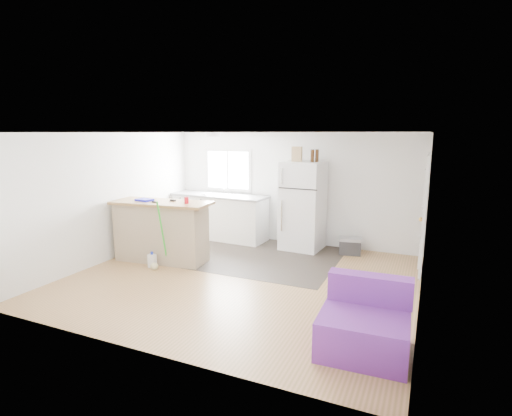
% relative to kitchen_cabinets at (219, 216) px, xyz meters
% --- Properties ---
extents(room, '(5.51, 5.01, 2.41)m').
position_rel_kitchen_cabinets_xyz_m(room, '(1.61, -2.15, 0.68)').
color(room, olive).
rests_on(room, ground).
extents(vinyl_zone, '(4.05, 2.50, 0.00)m').
position_rel_kitchen_cabinets_xyz_m(vinyl_zone, '(0.89, -0.90, -0.52)').
color(vinyl_zone, '#2F2823').
rests_on(vinyl_zone, floor).
extents(window, '(1.18, 0.06, 0.98)m').
position_rel_kitchen_cabinets_xyz_m(window, '(0.06, 0.34, 1.03)').
color(window, white).
rests_on(window, back_wall).
extents(interior_door, '(0.11, 0.92, 2.10)m').
position_rel_kitchen_cabinets_xyz_m(interior_door, '(4.34, -0.60, 0.50)').
color(interior_door, white).
rests_on(interior_door, right_wall).
extents(ceiling_fixture, '(0.30, 0.30, 0.07)m').
position_rel_kitchen_cabinets_xyz_m(ceiling_fixture, '(0.41, -0.95, 1.84)').
color(ceiling_fixture, white).
rests_on(ceiling_fixture, ceiling).
extents(kitchen_cabinets, '(2.32, 0.84, 1.31)m').
position_rel_kitchen_cabinets_xyz_m(kitchen_cabinets, '(0.00, 0.00, 0.00)').
color(kitchen_cabinets, white).
rests_on(kitchen_cabinets, floor).
extents(peninsula, '(1.92, 0.90, 1.14)m').
position_rel_kitchen_cabinets_xyz_m(peninsula, '(-0.18, -1.91, 0.06)').
color(peninsula, tan).
rests_on(peninsula, floor).
extents(refrigerator, '(0.85, 0.81, 1.82)m').
position_rel_kitchen_cabinets_xyz_m(refrigerator, '(2.00, -0.04, 0.39)').
color(refrigerator, white).
rests_on(refrigerator, floor).
extents(cooler, '(0.49, 0.38, 0.34)m').
position_rel_kitchen_cabinets_xyz_m(cooler, '(3.00, -0.05, -0.35)').
color(cooler, '#2F3032').
rests_on(cooler, floor).
extents(purple_seat, '(0.98, 0.93, 0.78)m').
position_rel_kitchen_cabinets_xyz_m(purple_seat, '(3.84, -3.60, -0.23)').
color(purple_seat, purple).
rests_on(purple_seat, floor).
extents(cleaner_jug, '(0.13, 0.10, 0.29)m').
position_rel_kitchen_cabinets_xyz_m(cleaner_jug, '(-0.10, -2.32, -0.39)').
color(cleaner_jug, white).
rests_on(cleaner_jug, floor).
extents(mop, '(0.23, 0.35, 1.26)m').
position_rel_kitchen_cabinets_xyz_m(mop, '(0.04, -2.36, -0.29)').
color(mop, green).
rests_on(mop, floor).
extents(red_cup, '(0.09, 0.09, 0.12)m').
position_rel_kitchen_cabinets_xyz_m(red_cup, '(0.39, -1.90, 0.69)').
color(red_cup, red).
rests_on(red_cup, peninsula).
extents(blue_tray, '(0.33, 0.26, 0.04)m').
position_rel_kitchen_cabinets_xyz_m(blue_tray, '(-0.50, -1.96, 0.64)').
color(blue_tray, '#1515CC').
rests_on(blue_tray, peninsula).
extents(tool_a, '(0.15, 0.10, 0.03)m').
position_rel_kitchen_cabinets_xyz_m(tool_a, '(0.01, -1.78, 0.64)').
color(tool_a, black).
rests_on(tool_a, peninsula).
extents(tool_b, '(0.10, 0.05, 0.03)m').
position_rel_kitchen_cabinets_xyz_m(tool_b, '(-0.20, -2.05, 0.64)').
color(tool_b, black).
rests_on(tool_b, peninsula).
extents(cardboard_box, '(0.20, 0.10, 0.30)m').
position_rel_kitchen_cabinets_xyz_m(cardboard_box, '(1.86, -0.08, 1.46)').
color(cardboard_box, tan).
rests_on(cardboard_box, refrigerator).
extents(bottle_left, '(0.08, 0.08, 0.25)m').
position_rel_kitchen_cabinets_xyz_m(bottle_left, '(2.20, -0.13, 1.43)').
color(bottle_left, '#371D0A').
rests_on(bottle_left, refrigerator).
extents(bottle_right, '(0.07, 0.07, 0.25)m').
position_rel_kitchen_cabinets_xyz_m(bottle_right, '(2.27, -0.05, 1.43)').
color(bottle_right, '#371D0A').
rests_on(bottle_right, refrigerator).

